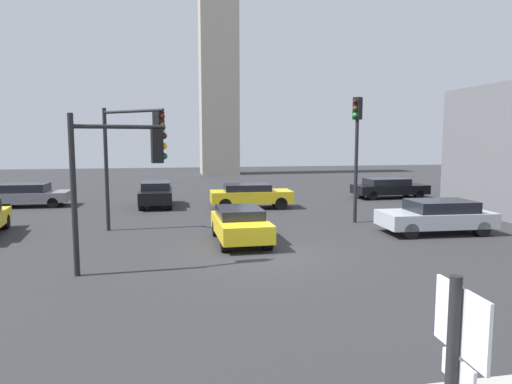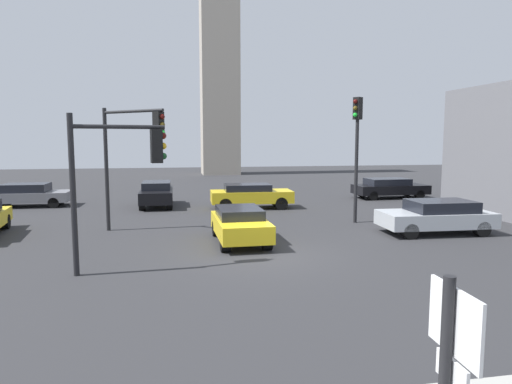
% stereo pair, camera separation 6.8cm
% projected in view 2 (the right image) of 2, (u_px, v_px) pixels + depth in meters
% --- Properties ---
extents(ground_plane, '(98.71, 98.71, 0.00)m').
position_uv_depth(ground_plane, '(264.00, 255.00, 15.27)').
color(ground_plane, '#2D2D30').
extents(traffic_light_0, '(2.56, 2.32, 5.14)m').
position_uv_depth(traffic_light_0, '(131.00, 143.00, 18.18)').
color(traffic_light_0, black).
rests_on(traffic_light_0, ground_plane).
extents(traffic_light_1, '(2.66, 0.76, 4.56)m').
position_uv_depth(traffic_light_1, '(118.00, 164.00, 13.06)').
color(traffic_light_1, black).
rests_on(traffic_light_1, ground_plane).
extents(traffic_light_2, '(0.49, 0.44, 5.74)m').
position_uv_depth(traffic_light_2, '(357.00, 137.00, 20.77)').
color(traffic_light_2, black).
rests_on(traffic_light_2, ground_plane).
extents(car_0, '(1.82, 4.17, 1.42)m').
position_uv_depth(car_0, '(157.00, 193.00, 26.31)').
color(car_0, black).
rests_on(car_0, ground_plane).
extents(car_1, '(4.79, 2.03, 1.31)m').
position_uv_depth(car_1, '(390.00, 188.00, 30.03)').
color(car_1, black).
rests_on(car_1, ground_plane).
extents(car_2, '(4.39, 2.03, 1.33)m').
position_uv_depth(car_2, '(29.00, 194.00, 26.22)').
color(car_2, slate).
rests_on(car_2, ground_plane).
extents(car_4, '(4.57, 1.99, 1.37)m').
position_uv_depth(car_4, '(251.00, 195.00, 25.54)').
color(car_4, yellow).
rests_on(car_4, ground_plane).
extents(car_5, '(4.55, 2.18, 1.36)m').
position_uv_depth(car_5, '(437.00, 216.00, 18.67)').
color(car_5, '#ADB2B7').
rests_on(car_5, ground_plane).
extents(car_6, '(1.84, 3.93, 1.29)m').
position_uv_depth(car_6, '(240.00, 224.00, 17.08)').
color(car_6, yellow).
rests_on(car_6, ground_plane).
extents(skyline_tower, '(4.08, 4.08, 27.56)m').
position_uv_depth(skyline_tower, '(219.00, 48.00, 49.84)').
color(skyline_tower, '#A89E8E').
rests_on(skyline_tower, ground_plane).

